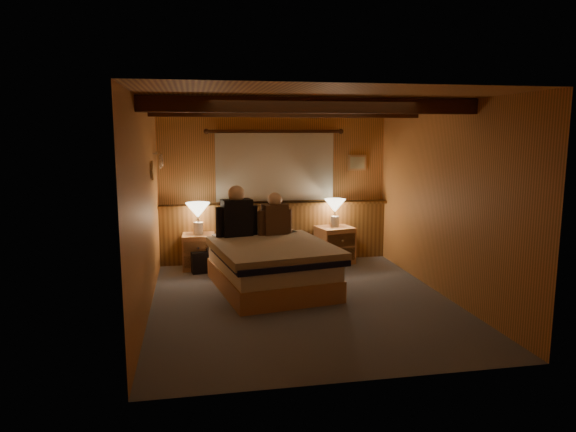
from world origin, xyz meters
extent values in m
plane|color=#585C69|center=(0.00, 0.00, 0.00)|extent=(4.20, 4.20, 0.00)
plane|color=#D7A050|center=(0.00, 0.00, 2.40)|extent=(4.20, 4.20, 0.00)
plane|color=#D78A4D|center=(0.00, 2.10, 1.20)|extent=(3.60, 0.00, 3.60)
plane|color=#D78A4D|center=(-1.80, 0.00, 1.20)|extent=(0.00, 4.20, 4.20)
plane|color=#D78A4D|center=(1.80, 0.00, 1.20)|extent=(0.00, 4.20, 4.20)
plane|color=#D78A4D|center=(0.00, -2.10, 1.20)|extent=(3.60, 0.00, 3.60)
cube|color=brown|center=(0.00, 2.04, 0.45)|extent=(3.60, 0.12, 0.90)
cube|color=brown|center=(0.00, 1.98, 0.92)|extent=(3.60, 0.22, 0.04)
cylinder|color=#411E10|center=(0.00, 2.02, 2.05)|extent=(2.10, 0.05, 0.05)
sphere|color=#411E10|center=(-1.05, 2.02, 2.05)|extent=(0.08, 0.08, 0.08)
sphere|color=#411E10|center=(1.05, 2.02, 2.05)|extent=(0.08, 0.08, 0.08)
cube|color=white|center=(0.00, 2.03, 1.50)|extent=(1.85, 0.08, 1.05)
cube|color=#411E10|center=(0.00, -0.60, 2.31)|extent=(3.60, 0.15, 0.16)
cube|color=#411E10|center=(0.00, 0.90, 2.31)|extent=(3.60, 0.15, 0.16)
cylinder|color=silver|center=(-1.74, 1.60, 1.75)|extent=(0.03, 0.55, 0.03)
torus|color=silver|center=(-1.71, 1.45, 1.63)|extent=(0.01, 0.21, 0.21)
torus|color=silver|center=(-1.71, 1.68, 1.63)|extent=(0.01, 0.21, 0.21)
cube|color=tan|center=(1.35, 2.08, 1.55)|extent=(0.30, 0.03, 0.25)
cube|color=beige|center=(1.35, 2.06, 1.55)|extent=(0.24, 0.01, 0.19)
cube|color=tan|center=(-0.30, 0.56, 0.13)|extent=(1.61, 1.97, 0.26)
cube|color=white|center=(-0.30, 0.56, 0.37)|extent=(1.56, 1.92, 0.21)
cube|color=black|center=(-0.26, 0.35, 0.50)|extent=(1.61, 1.63, 0.07)
cube|color=tan|center=(-0.28, 0.46, 0.56)|extent=(1.68, 1.81, 0.11)
cube|color=white|center=(-0.74, 1.18, 0.55)|extent=(0.57, 0.39, 0.14)
cube|color=white|center=(-0.09, 1.30, 0.55)|extent=(0.57, 0.39, 0.14)
cube|color=tan|center=(-1.21, 1.76, 0.26)|extent=(0.49, 0.44, 0.53)
cube|color=brown|center=(-1.22, 1.56, 0.37)|extent=(0.43, 0.03, 0.18)
cube|color=brown|center=(-1.22, 1.56, 0.16)|extent=(0.43, 0.03, 0.18)
cylinder|color=silver|center=(-1.22, 1.56, 0.37)|extent=(0.03, 0.03, 0.03)
cylinder|color=silver|center=(-1.22, 1.56, 0.16)|extent=(0.03, 0.03, 0.03)
cube|color=tan|center=(0.90, 1.75, 0.29)|extent=(0.60, 0.56, 0.57)
cube|color=brown|center=(0.95, 1.53, 0.40)|extent=(0.46, 0.12, 0.20)
cube|color=brown|center=(0.95, 1.53, 0.17)|extent=(0.46, 0.12, 0.20)
cylinder|color=silver|center=(0.95, 1.53, 0.40)|extent=(0.04, 0.04, 0.03)
cylinder|color=silver|center=(0.95, 1.53, 0.17)|extent=(0.04, 0.04, 0.03)
cylinder|color=white|center=(-1.21, 1.78, 0.62)|extent=(0.14, 0.14, 0.18)
cylinder|color=silver|center=(-1.21, 1.78, 0.74)|extent=(0.02, 0.02, 0.10)
cone|color=#F9EEC2|center=(-1.21, 1.78, 0.89)|extent=(0.36, 0.36, 0.22)
cylinder|color=white|center=(0.91, 1.78, 0.65)|extent=(0.13, 0.13, 0.17)
cylinder|color=silver|center=(0.91, 1.78, 0.76)|extent=(0.02, 0.02, 0.09)
cone|color=#F9EEC2|center=(0.91, 1.78, 0.90)|extent=(0.33, 0.33, 0.20)
cube|color=black|center=(-0.69, 1.11, 0.86)|extent=(0.44, 0.31, 0.53)
cylinder|color=black|center=(-0.92, 1.07, 0.81)|extent=(0.13, 0.13, 0.43)
cylinder|color=black|center=(-0.46, 1.16, 0.81)|extent=(0.13, 0.13, 0.43)
sphere|color=#DFB085|center=(-0.69, 1.11, 1.20)|extent=(0.23, 0.23, 0.23)
cube|color=#452C1B|center=(-0.15, 1.12, 0.82)|extent=(0.38, 0.27, 0.45)
cylinder|color=#452C1B|center=(-0.35, 1.07, 0.78)|extent=(0.11, 0.11, 0.36)
cylinder|color=#452C1B|center=(0.04, 1.16, 0.78)|extent=(0.11, 0.11, 0.36)
sphere|color=#DFB085|center=(-0.15, 1.12, 1.11)|extent=(0.20, 0.20, 0.20)
cube|color=black|center=(-1.08, 1.60, 0.16)|extent=(0.57, 0.40, 0.31)
cylinder|color=black|center=(-1.08, 1.60, 0.33)|extent=(0.14, 0.32, 0.08)
camera|label=1|loc=(-1.26, -5.89, 2.03)|focal=32.00mm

